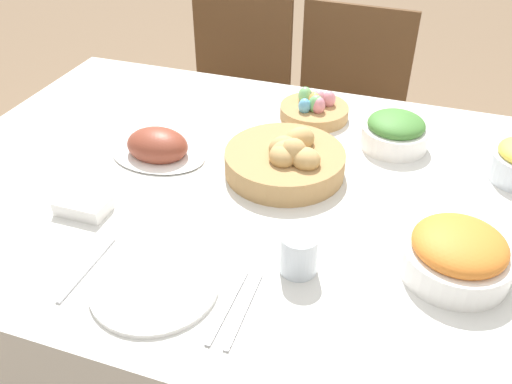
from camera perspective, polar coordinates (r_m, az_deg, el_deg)
dining_table at (r=1.51m, az=0.53°, el=-11.36°), size 1.61×1.09×0.77m
chair_far_center at (r=2.12m, az=9.05°, el=7.23°), size 0.44×0.44×0.91m
chair_far_left at (r=2.23m, az=-2.75°, el=9.14°), size 0.45×0.45×0.91m
bread_basket at (r=1.28m, az=3.21°, el=3.43°), size 0.28×0.28×0.11m
egg_basket at (r=1.53m, az=6.18°, el=8.69°), size 0.19×0.19×0.08m
ham_platter at (r=1.37m, az=-10.31°, el=4.65°), size 0.24×0.17×0.08m
carrot_bowl at (r=1.07m, az=20.41°, el=-6.13°), size 0.20×0.20×0.10m
green_salad_bowl at (r=1.43m, az=14.43°, el=6.18°), size 0.17×0.17×0.09m
dinner_plate at (r=1.02m, az=-10.60°, el=-9.66°), size 0.24×0.24×0.01m
fork at (r=1.09m, az=-17.33°, el=-7.72°), size 0.01×0.18×0.00m
knife at (r=0.97m, az=-2.96°, el=-11.86°), size 0.01×0.18×0.00m
spoon at (r=0.97m, az=-1.27°, el=-12.30°), size 0.01×0.18×0.00m
drinking_cup at (r=1.01m, az=4.54°, el=-6.43°), size 0.07×0.07×0.08m
butter_dish at (r=1.22m, az=-17.75°, el=-1.38°), size 0.11×0.07×0.03m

